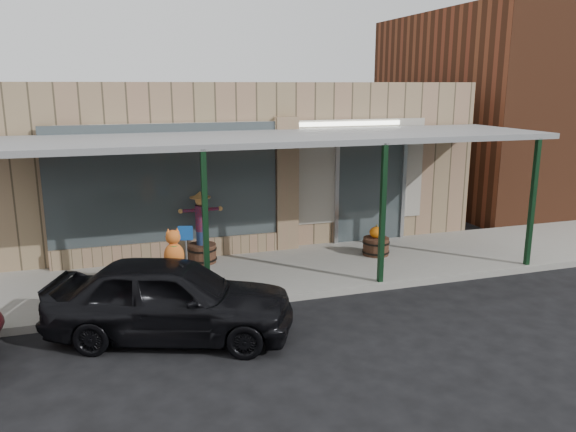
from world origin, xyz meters
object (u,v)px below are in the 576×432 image
object	(u,v)px
barrel_scarecrow	(202,239)
barrel_pumpkin	(376,244)
parked_sedan	(171,298)
handicap_sign	(186,250)

from	to	relation	value
barrel_scarecrow	barrel_pumpkin	bearing A→B (deg)	12.36
barrel_scarecrow	parked_sedan	world-z (taller)	barrel_scarecrow
barrel_scarecrow	handicap_sign	world-z (taller)	barrel_scarecrow
barrel_pumpkin	handicap_sign	size ratio (longest dim) A/B	0.57
handicap_sign	barrel_scarecrow	bearing A→B (deg)	85.98
barrel_pumpkin	parked_sedan	bearing A→B (deg)	-151.85
barrel_pumpkin	parked_sedan	distance (m)	5.85
barrel_pumpkin	parked_sedan	xyz separation A→B (m)	(-5.15, -2.76, 0.28)
barrel_scarecrow	handicap_sign	size ratio (longest dim) A/B	1.22
parked_sedan	barrel_pumpkin	bearing A→B (deg)	-41.52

